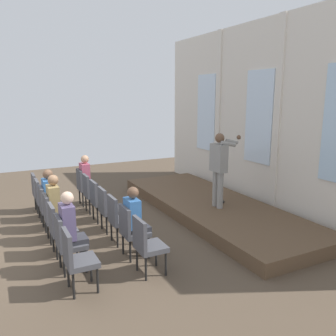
{
  "coord_description": "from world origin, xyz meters",
  "views": [
    {
      "loc": [
        6.7,
        -0.49,
        2.81
      ],
      "look_at": [
        0.11,
        2.86,
        1.24
      ],
      "focal_mm": 37.43,
      "sensor_mm": 36.0,
      "label": 1
    }
  ],
  "objects": [
    {
      "name": "ground_plane",
      "position": [
        0.0,
        0.0,
        0.0
      ],
      "size": [
        14.24,
        14.24,
        0.0
      ],
      "primitive_type": "plane",
      "color": "brown"
    },
    {
      "name": "rear_partition",
      "position": [
        0.03,
        5.47,
        2.28
      ],
      "size": [
        8.83,
        0.14,
        4.55
      ],
      "color": "silver",
      "rests_on": "ground"
    },
    {
      "name": "stage_platform",
      "position": [
        0.0,
        4.12,
        0.13
      ],
      "size": [
        6.0,
        2.12,
        0.27
      ],
      "primitive_type": "cube",
      "color": "brown",
      "rests_on": "ground"
    },
    {
      "name": "speaker",
      "position": [
        0.36,
        4.02,
        1.26
      ],
      "size": [
        0.51,
        0.69,
        1.7
      ],
      "color": "gray",
      "rests_on": "stage_platform"
    },
    {
      "name": "mic_stand",
      "position": [
        0.07,
        4.24,
        0.6
      ],
      "size": [
        0.28,
        0.28,
        1.55
      ],
      "color": "black",
      "rests_on": "stage_platform"
    },
    {
      "name": "chair_r0_c0",
      "position": [
        -2.0,
        1.52,
        0.53
      ],
      "size": [
        0.46,
        0.44,
        0.94
      ],
      "color": "black",
      "rests_on": "ground"
    },
    {
      "name": "audience_r0_c0",
      "position": [
        -2.0,
        1.6,
        0.72
      ],
      "size": [
        0.36,
        0.39,
        1.3
      ],
      "color": "#2D2D33",
      "rests_on": "ground"
    },
    {
      "name": "chair_r0_c1",
      "position": [
        -1.33,
        1.52,
        0.53
      ],
      "size": [
        0.46,
        0.44,
        0.94
      ],
      "color": "black",
      "rests_on": "ground"
    },
    {
      "name": "chair_r0_c2",
      "position": [
        -0.67,
        1.52,
        0.53
      ],
      "size": [
        0.46,
        0.44,
        0.94
      ],
      "color": "black",
      "rests_on": "ground"
    },
    {
      "name": "chair_r0_c3",
      "position": [
        0.0,
        1.52,
        0.53
      ],
      "size": [
        0.46,
        0.44,
        0.94
      ],
      "color": "black",
      "rests_on": "ground"
    },
    {
      "name": "chair_r0_c4",
      "position": [
        0.67,
        1.52,
        0.53
      ],
      "size": [
        0.46,
        0.44,
        0.94
      ],
      "color": "black",
      "rests_on": "ground"
    },
    {
      "name": "chair_r0_c5",
      "position": [
        1.33,
        1.52,
        0.53
      ],
      "size": [
        0.46,
        0.44,
        0.94
      ],
      "color": "black",
      "rests_on": "ground"
    },
    {
      "name": "audience_r0_c5",
      "position": [
        1.33,
        1.6,
        0.71
      ],
      "size": [
        0.36,
        0.39,
        1.27
      ],
      "color": "#2D2D33",
      "rests_on": "ground"
    },
    {
      "name": "chair_r0_c6",
      "position": [
        2.0,
        1.52,
        0.53
      ],
      "size": [
        0.46,
        0.44,
        0.94
      ],
      "color": "black",
      "rests_on": "ground"
    },
    {
      "name": "chair_r1_c0",
      "position": [
        -2.0,
        0.43,
        0.53
      ],
      "size": [
        0.46,
        0.44,
        0.94
      ],
      "color": "black",
      "rests_on": "ground"
    },
    {
      "name": "chair_r1_c1",
      "position": [
        -1.33,
        0.43,
        0.53
      ],
      "size": [
        0.46,
        0.44,
        0.94
      ],
      "color": "black",
      "rests_on": "ground"
    },
    {
      "name": "chair_r1_c2",
      "position": [
        -0.67,
        0.43,
        0.53
      ],
      "size": [
        0.46,
        0.44,
        0.94
      ],
      "color": "black",
      "rests_on": "ground"
    },
    {
      "name": "audience_r1_c2",
      "position": [
        -0.67,
        0.51,
        0.72
      ],
      "size": [
        0.36,
        0.39,
        1.3
      ],
      "color": "#2D2D33",
      "rests_on": "ground"
    },
    {
      "name": "chair_r1_c3",
      "position": [
        0.0,
        0.43,
        0.53
      ],
      "size": [
        0.46,
        0.44,
        0.94
      ],
      "color": "black",
      "rests_on": "ground"
    },
    {
      "name": "audience_r1_c3",
      "position": [
        0.0,
        0.51,
        0.73
      ],
      "size": [
        0.36,
        0.39,
        1.32
      ],
      "color": "#2D2D33",
      "rests_on": "ground"
    },
    {
      "name": "chair_r1_c4",
      "position": [
        0.67,
        0.43,
        0.53
      ],
      "size": [
        0.46,
        0.44,
        0.94
      ],
      "color": "black",
      "rests_on": "ground"
    },
    {
      "name": "chair_r1_c5",
      "position": [
        1.33,
        0.43,
        0.53
      ],
      "size": [
        0.46,
        0.44,
        0.94
      ],
      "color": "black",
      "rests_on": "ground"
    },
    {
      "name": "audience_r1_c5",
      "position": [
        1.33,
        0.51,
        0.74
      ],
      "size": [
        0.36,
        0.39,
        1.33
      ],
      "color": "#2D2D33",
      "rests_on": "ground"
    },
    {
      "name": "chair_r1_c6",
      "position": [
        2.0,
        0.43,
        0.53
      ],
      "size": [
        0.46,
        0.44,
        0.94
      ],
      "color": "black",
      "rests_on": "ground"
    }
  ]
}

